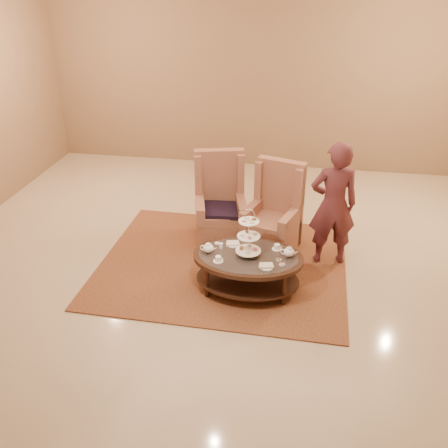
% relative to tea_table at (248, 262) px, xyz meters
% --- Properties ---
extents(ground, '(8.00, 8.00, 0.00)m').
position_rel_tea_table_xyz_m(ground, '(-0.27, 0.20, -0.40)').
color(ground, beige).
rests_on(ground, ground).
extents(ceiling, '(8.00, 8.00, 0.02)m').
position_rel_tea_table_xyz_m(ceiling, '(-0.27, 0.20, -0.40)').
color(ceiling, silver).
rests_on(ceiling, ground).
extents(wall_back, '(8.00, 0.04, 3.50)m').
position_rel_tea_table_xyz_m(wall_back, '(-0.27, 4.20, 1.35)').
color(wall_back, '#947351').
rests_on(wall_back, ground).
extents(rug, '(3.21, 2.70, 0.02)m').
position_rel_tea_table_xyz_m(rug, '(-0.39, 0.51, -0.39)').
color(rug, brown).
rests_on(rug, ground).
extents(tea_table, '(1.31, 0.91, 1.09)m').
position_rel_tea_table_xyz_m(tea_table, '(0.00, 0.00, 0.00)').
color(tea_table, black).
rests_on(tea_table, ground).
extents(armchair_left, '(0.83, 0.85, 1.26)m').
position_rel_tea_table_xyz_m(armchair_left, '(-0.55, 1.20, 0.03)').
color(armchair_left, '#A6684E').
rests_on(armchair_left, ground).
extents(armchair_right, '(0.84, 0.85, 1.22)m').
position_rel_tea_table_xyz_m(armchair_right, '(0.22, 1.08, 0.01)').
color(armchair_right, '#A6684E').
rests_on(armchair_right, ground).
extents(person, '(0.66, 0.50, 1.66)m').
position_rel_tea_table_xyz_m(person, '(0.96, 0.82, 0.43)').
color(person, '#56252A').
rests_on(person, ground).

